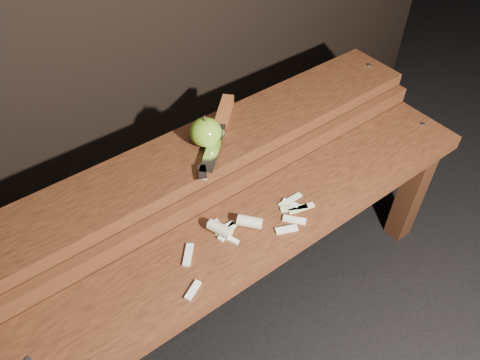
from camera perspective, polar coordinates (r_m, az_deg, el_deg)
ground at (r=1.45m, az=1.47°, el=-13.97°), size 60.00×60.00×0.00m
bench_front_tier at (r=1.13m, az=3.73°, el=-6.96°), size 1.20×0.20×0.42m
bench_rear_tier at (r=1.20m, az=-3.03°, el=1.67°), size 1.20×0.21×0.50m
apple at (r=1.12m, az=-4.21°, el=5.84°), size 0.08×0.08×0.08m
knife at (r=1.18m, az=-2.32°, el=7.06°), size 0.24×0.23×0.03m
apple_scraps at (r=1.05m, az=0.11°, el=-5.69°), size 0.38×0.14×0.03m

